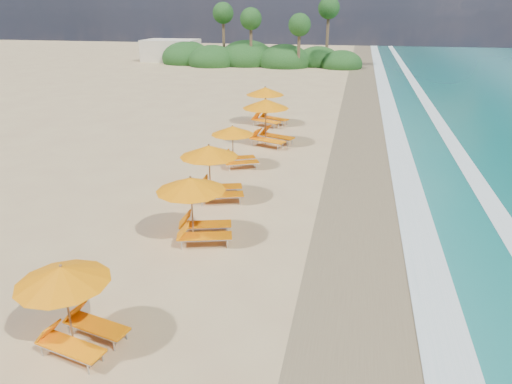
% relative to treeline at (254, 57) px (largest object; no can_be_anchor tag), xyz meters
% --- Properties ---
extents(ground, '(160.00, 160.00, 0.00)m').
position_rel_treeline_xyz_m(ground, '(9.94, -45.51, -1.00)').
color(ground, tan).
rests_on(ground, ground).
extents(wet_sand, '(4.00, 160.00, 0.01)m').
position_rel_treeline_xyz_m(wet_sand, '(13.94, -45.51, -0.99)').
color(wet_sand, olive).
rests_on(wet_sand, ground).
extents(surf_foam, '(4.00, 160.00, 0.01)m').
position_rel_treeline_xyz_m(surf_foam, '(16.64, -45.51, -0.97)').
color(surf_foam, white).
rests_on(surf_foam, ground).
extents(station_2, '(2.51, 2.41, 2.05)m').
position_rel_treeline_xyz_m(station_2, '(7.36, -52.53, 0.15)').
color(station_2, olive).
rests_on(station_2, ground).
extents(station_3, '(2.79, 2.71, 2.23)m').
position_rel_treeline_xyz_m(station_3, '(8.37, -47.09, 0.25)').
color(station_3, olive).
rests_on(station_3, ground).
extents(station_4, '(2.88, 2.81, 2.27)m').
position_rel_treeline_xyz_m(station_4, '(7.89, -43.65, 0.28)').
color(station_4, olive).
rests_on(station_4, ground).
extents(station_5, '(2.66, 2.65, 2.03)m').
position_rel_treeline_xyz_m(station_5, '(7.72, -39.56, 0.14)').
color(station_5, olive).
rests_on(station_5, ground).
extents(station_6, '(3.30, 3.26, 2.55)m').
position_rel_treeline_xyz_m(station_6, '(8.51, -35.52, 0.43)').
color(station_6, olive).
rests_on(station_6, ground).
extents(station_7, '(3.20, 3.18, 2.44)m').
position_rel_treeline_xyz_m(station_7, '(7.60, -31.08, 0.37)').
color(station_7, olive).
rests_on(station_7, ground).
extents(treeline, '(25.80, 8.80, 9.74)m').
position_rel_treeline_xyz_m(treeline, '(0.00, 0.00, 0.00)').
color(treeline, '#163D14').
rests_on(treeline, ground).
extents(beach_building, '(7.00, 5.00, 2.80)m').
position_rel_treeline_xyz_m(beach_building, '(-12.06, 2.49, 0.40)').
color(beach_building, beige).
rests_on(beach_building, ground).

